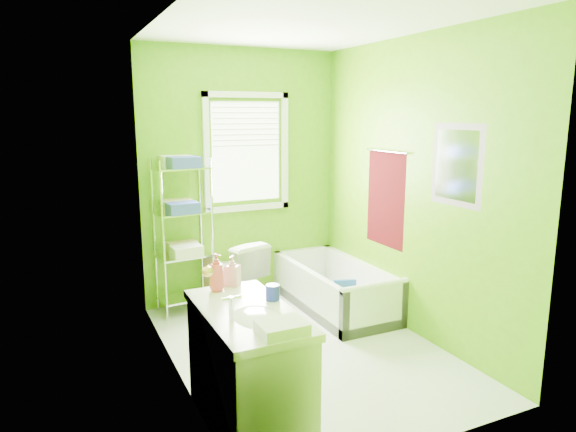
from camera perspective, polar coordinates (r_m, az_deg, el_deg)
name	(u,v)px	position (r m, az deg, el deg)	size (l,w,h in m)	color
ground	(304,348)	(4.46, 1.76, -14.49)	(2.90, 2.90, 0.00)	silver
room_envelope	(305,165)	(4.04, 1.89, 5.70)	(2.14, 2.94, 2.62)	#518D06
window	(247,146)	(5.35, -4.62, 7.76)	(0.92, 0.05, 1.22)	white
door	(218,289)	(2.86, -7.80, -8.00)	(0.09, 0.80, 2.00)	white
right_wall_decor	(411,186)	(4.61, 13.55, 3.25)	(0.04, 1.48, 1.17)	#45080B
bathtub	(335,294)	(5.27, 5.26, -8.58)	(0.69, 1.48, 0.48)	white
toilet	(234,274)	(5.21, -5.99, -6.47)	(0.40, 0.70, 0.72)	white
vanity	(248,364)	(3.32, -4.43, -16.11)	(0.53, 1.05, 1.03)	silver
wire_shelf_unit	(183,219)	(5.08, -11.54, -0.28)	(0.55, 0.44, 1.55)	silver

